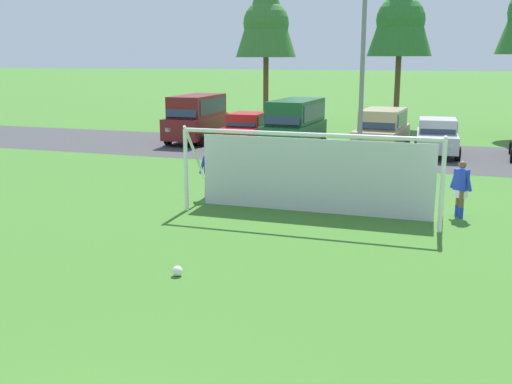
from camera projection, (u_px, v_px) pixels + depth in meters
ground_plane at (329, 199)px, 19.73m from camera, size 400.00×400.00×0.00m
parking_lot_strip at (373, 154)px, 28.97m from camera, size 52.00×8.40×0.01m
soccer_ball at (177, 271)px, 12.77m from camera, size 0.22×0.22×0.22m
soccer_goal at (312, 171)px, 17.60m from camera, size 7.44×1.99×2.57m
player_striker_near at (210, 173)px, 19.76m from camera, size 0.70×0.42×1.64m
player_defender_far at (461, 189)px, 17.33m from camera, size 0.64×0.50×1.64m
parked_car_slot_far_left at (197, 117)px, 32.75m from camera, size 2.27×4.84×2.52m
parked_car_slot_left at (247, 130)px, 31.17m from camera, size 2.10×4.23×1.72m
parked_car_slot_center_left at (295, 124)px, 29.27m from camera, size 2.32×4.86×2.52m
parked_car_slot_center at (382, 132)px, 28.21m from camera, size 2.35×4.71×2.16m
parked_car_slot_center_right at (437, 137)px, 28.30m from camera, size 2.25×4.31×1.72m
tree_left_edge at (266, 12)px, 40.09m from camera, size 4.06×4.06×10.82m
tree_mid_left at (401, 8)px, 38.34m from camera, size 4.12×4.12×10.97m
street_lamp at (367, 66)px, 24.11m from camera, size 2.00×0.32×8.07m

